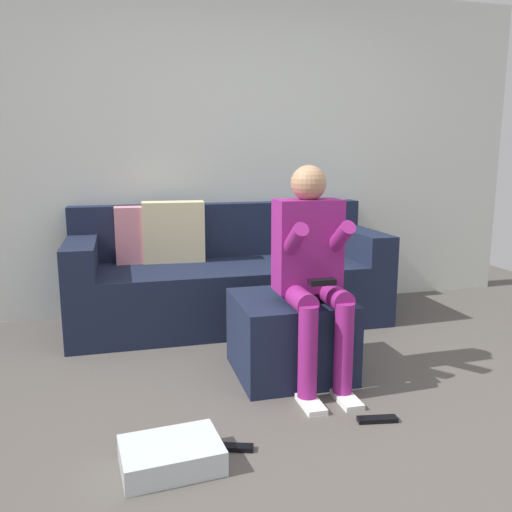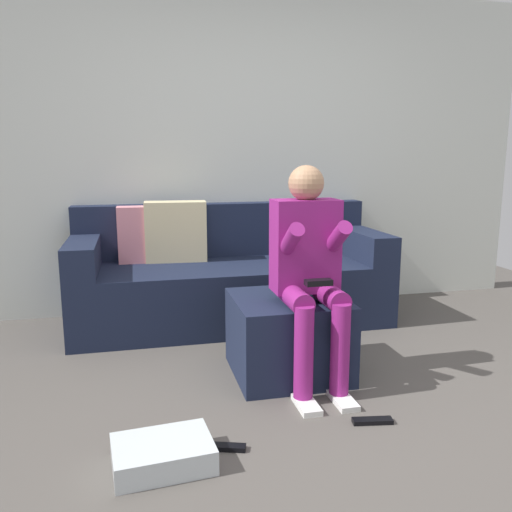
% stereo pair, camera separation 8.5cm
% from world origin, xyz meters
% --- Properties ---
extents(ground_plane, '(6.31, 6.31, 0.00)m').
position_xyz_m(ground_plane, '(0.00, 0.00, 0.00)').
color(ground_plane, '#544F49').
extents(wall_back, '(4.85, 0.10, 2.56)m').
position_xyz_m(wall_back, '(0.00, 2.17, 1.28)').
color(wall_back, silver).
rests_on(wall_back, ground_plane).
extents(couch_sectional, '(2.33, 0.86, 0.92)m').
position_xyz_m(couch_sectional, '(-0.24, 1.74, 0.33)').
color(couch_sectional, '#192138').
rests_on(couch_sectional, ground_plane).
extents(ottoman, '(0.63, 0.61, 0.46)m').
position_xyz_m(ottoman, '(-0.08, 0.67, 0.23)').
color(ottoman, '#192138').
rests_on(ottoman, ground_plane).
extents(person_seated, '(0.36, 0.57, 1.21)m').
position_xyz_m(person_seated, '(-0.01, 0.52, 0.69)').
color(person_seated, '#8C1E72').
rests_on(person_seated, ground_plane).
extents(storage_bin, '(0.43, 0.33, 0.10)m').
position_xyz_m(storage_bin, '(-0.85, -0.11, 0.05)').
color(storage_bin, silver).
rests_on(storage_bin, ground_plane).
extents(remote_near_ottoman, '(0.20, 0.08, 0.02)m').
position_xyz_m(remote_near_ottoman, '(0.15, 0.01, 0.01)').
color(remote_near_ottoman, black).
rests_on(remote_near_ottoman, ground_plane).
extents(remote_by_storage_bin, '(0.18, 0.10, 0.02)m').
position_xyz_m(remote_by_storage_bin, '(-0.57, -0.05, 0.01)').
color(remote_by_storage_bin, black).
rests_on(remote_by_storage_bin, ground_plane).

